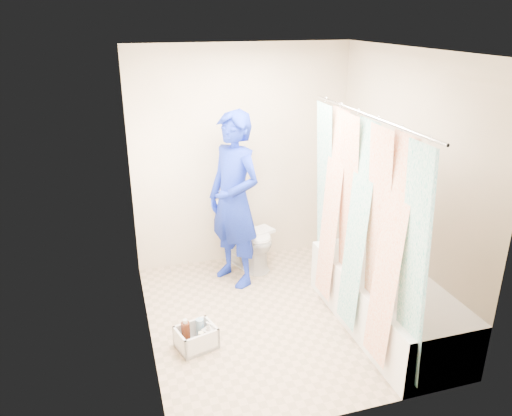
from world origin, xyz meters
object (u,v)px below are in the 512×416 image
object	(u,v)px
plumber	(234,200)
bathtub	(386,301)
toilet	(247,235)
cleaning_caddy	(197,338)

from	to	relation	value
plumber	bathtub	bearing A→B (deg)	13.85
bathtub	toilet	xyz separation A→B (m)	(-0.86, 1.51, 0.10)
bathtub	cleaning_caddy	size ratio (longest dim) A/B	4.63
toilet	bathtub	bearing A→B (deg)	-81.42
bathtub	cleaning_caddy	bearing A→B (deg)	173.47
cleaning_caddy	bathtub	bearing A→B (deg)	-22.12
toilet	plumber	xyz separation A→B (m)	(-0.22, -0.29, 0.54)
bathtub	cleaning_caddy	distance (m)	1.70
cleaning_caddy	plumber	bearing A→B (deg)	43.98
cleaning_caddy	toilet	bearing A→B (deg)	42.43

